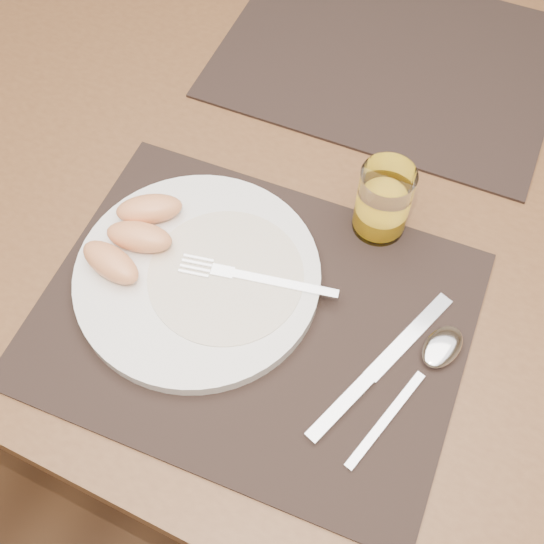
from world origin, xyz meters
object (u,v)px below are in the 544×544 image
Objects in this scene: table at (336,216)px; knife at (370,377)px; fork at (244,276)px; spoon at (434,357)px; juice_glass at (383,204)px; plate at (198,276)px; placemat_far at (390,57)px; placemat_near at (253,317)px.

table is 0.28m from knife.
spoon is (0.22, 0.00, -0.01)m from fork.
fork is 0.17m from juice_glass.
juice_glass is (-0.11, 0.13, 0.04)m from spoon.
plate is 1.27× the size of knife.
table is 0.24m from placemat_far.
spoon is (0.27, 0.02, -0.00)m from plate.
placemat_near is 0.19m from spoon.
spoon is at bearing -45.79° from table.
table is at bearing 142.92° from juice_glass.
juice_glass reaches higher than knife.
spoon is (0.20, -0.40, 0.01)m from placemat_far.
table is 3.11× the size of placemat_near.
placemat_near is at bearing 175.05° from knife.
juice_glass is (0.15, 0.16, 0.03)m from plate.
plate is at bearing -160.48° from fork.
plate is (-0.09, -0.21, 0.10)m from table.
placemat_far reaches higher than table.
placemat_far is 0.29m from juice_glass.
placemat_near is at bearing -10.95° from plate.
placemat_near is at bearing -92.94° from table.
juice_glass is (0.10, 0.14, 0.02)m from fork.
fork reaches higher than knife.
plate is 1.55× the size of fork.
placemat_near is 2.11× the size of knife.
spoon is at bearing -63.79° from placemat_far.
knife is 0.20m from juice_glass.
spoon is at bearing 42.63° from knife.
knife is (0.15, -0.45, 0.00)m from placemat_far.
juice_glass reaches higher than spoon.
plate is 1.42× the size of spoon.
table is 5.19× the size of plate.
knife is at bearing -71.98° from placemat_far.
plate is (-0.07, 0.01, 0.01)m from placemat_near.
table is 3.11× the size of placemat_far.
placemat_far is (-0.02, 0.22, 0.09)m from table.
knife is at bearing -7.07° from plate.
fork reaches higher than plate.
placemat_far is 2.11× the size of knife.
placemat_near is 2.36× the size of spoon.
plate is 0.22m from juice_glass.
placemat_far is 0.45m from spoon.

